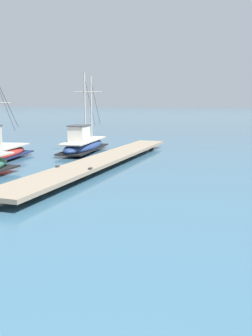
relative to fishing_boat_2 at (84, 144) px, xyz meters
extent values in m
cube|color=gray|center=(3.16, -4.21, -0.20)|extent=(2.39, 17.31, 0.16)
cylinder|color=#4C3D2D|center=(3.06, -7.09, -0.43)|extent=(0.36, 0.36, 0.29)
cylinder|color=#4C3D2D|center=(3.26, -1.34, -0.43)|extent=(0.36, 0.36, 0.29)
cylinder|color=#4C3D2D|center=(3.46, 4.41, -0.43)|extent=(0.36, 0.36, 0.29)
cube|color=#333338|center=(2.24, -7.64, -0.08)|extent=(0.13, 0.20, 0.08)
cube|color=#333338|center=(3.84, -7.69, -0.08)|extent=(0.13, 0.20, 0.08)
cylinder|color=#333338|center=(-3.53, -3.19, 2.49)|extent=(0.35, 2.18, 3.13)
ellipsoid|color=navy|center=(-0.01, 0.12, -0.16)|extent=(2.29, 6.26, 0.81)
cube|color=#B2AD9E|center=(-0.01, 0.12, 0.20)|extent=(2.02, 5.63, 0.08)
cube|color=black|center=(-0.01, 0.12, -0.35)|extent=(2.29, 6.14, 0.08)
cube|color=silver|center=(0.08, -0.80, 0.73)|extent=(1.13, 1.64, 0.98)
cube|color=#3D3D42|center=(0.08, -0.80, 1.25)|extent=(1.22, 1.78, 0.06)
cylinder|color=#B2ADA3|center=(-0.04, 0.42, 2.39)|extent=(0.11, 0.11, 4.30)
cylinder|color=#B2ADA3|center=(-0.04, 0.42, 3.33)|extent=(1.50, 0.21, 0.06)
cylinder|color=#333338|center=(-0.16, 1.58, 2.61)|extent=(0.26, 2.23, 3.19)
cylinder|color=#B2ADA3|center=(-0.19, 1.79, 2.34)|extent=(0.11, 0.11, 4.19)
cylinder|color=#B2ADA3|center=(-0.19, 1.79, 3.38)|extent=(1.50, 0.21, 0.06)
cylinder|color=#333338|center=(-0.30, 2.91, 2.55)|extent=(0.25, 2.17, 3.10)
camera|label=1|loc=(10.01, -21.70, 2.71)|focal=38.99mm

